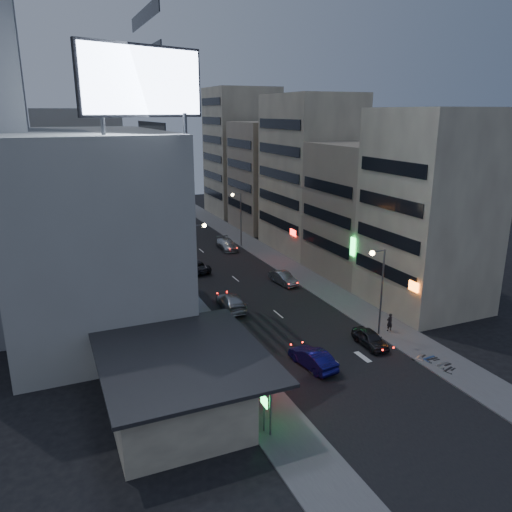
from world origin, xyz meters
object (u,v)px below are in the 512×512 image
scooter_blue (434,349)px  scooter_black_b (437,351)px  person (390,322)px  road_car_blue (313,358)px  scooter_silver_a (447,355)px  parked_car_right_near (370,338)px  parked_car_right_mid (283,278)px  scooter_black_a (451,360)px  parked_car_left (195,266)px  road_car_silver (231,302)px  parked_car_right_far (227,244)px  scooter_silver_b (421,348)px

scooter_blue → scooter_black_b: 0.33m
person → road_car_blue: bearing=13.7°
road_car_blue → scooter_silver_a: size_ratio=2.47×
parked_car_right_near → road_car_blue: (-6.44, -1.30, 0.07)m
person → scooter_blue: person is taller
parked_car_right_mid → scooter_black_a: (3.31, -23.33, -0.08)m
parked_car_left → road_car_silver: 13.66m
person → scooter_silver_a: (0.53, -6.70, -0.27)m
road_car_blue → person: (9.78, 3.00, 0.20)m
parked_car_right_far → scooter_blue: 38.63m
road_car_blue → parked_car_right_mid: bearing=-117.2°
person → scooter_black_a: 7.46m
scooter_silver_a → scooter_black_a: bearing=153.4°
road_car_blue → scooter_silver_a: (10.32, -3.71, -0.07)m
road_car_blue → road_car_silver: 14.09m
parked_car_right_mid → road_car_silver: (-8.39, -4.89, 0.08)m
parked_car_right_mid → road_car_blue: bearing=-116.4°
road_car_silver → scooter_silver_a: bearing=129.5°
scooter_black_b → parked_car_right_near: bearing=42.4°
parked_car_right_far → parked_car_right_mid: bearing=-84.8°
parked_car_right_far → person: size_ratio=3.13×
parked_car_right_mid → road_car_silver: road_car_silver is taller
scooter_silver_b → parked_car_left: bearing=-3.8°
parked_car_right_mid → road_car_blue: road_car_blue is taller
road_car_silver → scooter_black_b: bearing=130.4°
road_car_blue → scooter_black_b: 10.47m
parked_car_right_mid → scooter_silver_a: parked_car_right_mid is taller
road_car_silver → parked_car_left: bearing=-85.7°
scooter_black_a → parked_car_right_near: bearing=14.9°
parked_car_left → scooter_silver_b: size_ratio=3.02×
scooter_silver_b → scooter_silver_a: bearing=-178.0°
scooter_black_a → scooter_black_b: bearing=-18.8°
parked_car_right_far → road_car_silver: 23.20m
parked_car_right_mid → scooter_silver_b: bearing=-89.5°
parked_car_right_mid → scooter_silver_a: 22.87m
scooter_black_a → scooter_silver_a: bearing=-37.6°
parked_car_right_mid → scooter_silver_b: parked_car_right_mid is taller
parked_car_right_near → scooter_black_b: parked_car_right_near is taller
parked_car_right_mid → person: person is taller
parked_car_right_far → parked_car_left: bearing=-129.0°
scooter_blue → scooter_black_a: bearing=174.4°
parked_car_right_far → scooter_blue: parked_car_right_far is taller
person → scooter_blue: 5.47m
parked_car_right_mid → parked_car_left: 11.97m
road_car_silver → road_car_blue: bearing=102.1°
parked_car_left → road_car_blue: size_ratio=1.09×
scooter_blue → parked_car_right_mid: bearing=4.4°
parked_car_right_near → scooter_black_b: (3.65, -4.09, -0.06)m
parked_car_left → scooter_blue: (11.49, -30.12, -0.03)m
parked_car_right_near → person: (3.34, 1.70, 0.28)m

